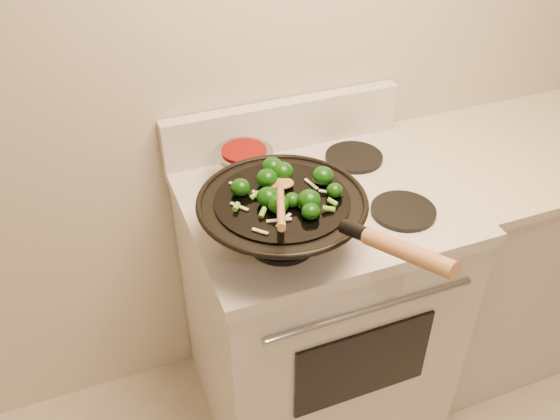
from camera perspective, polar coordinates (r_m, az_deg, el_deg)
name	(u,v)px	position (r m, az deg, el deg)	size (l,w,h in m)	color
stove	(315,306)	(2.00, 3.42, -9.19)	(0.78, 0.67, 1.08)	silver
counter_unit	(498,250)	(2.37, 20.21, -3.65)	(0.83, 0.62, 0.91)	silver
wok	(284,218)	(1.48, 0.34, -0.80)	(0.43, 0.68, 0.25)	black
stirfry	(287,188)	(1.45, 0.71, 2.14)	(0.28, 0.26, 0.05)	#0C3A09
wooden_spoon	(280,195)	(1.41, 0.04, 1.50)	(0.15, 0.31, 0.10)	#A36D40
saucepan	(245,165)	(1.73, -3.41, 4.37)	(0.17, 0.27, 0.10)	#95989E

